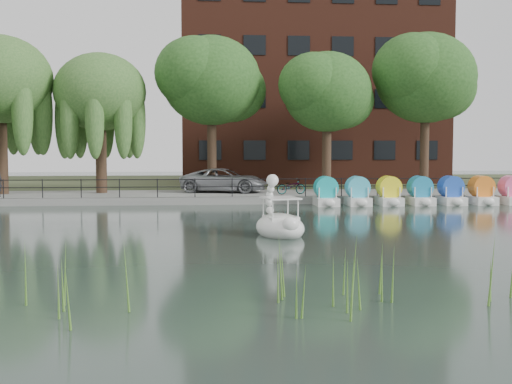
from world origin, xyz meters
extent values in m
plane|color=#3D5149|center=(0.00, 0.00, 0.00)|extent=(120.00, 120.00, 0.00)
cube|color=gray|center=(0.00, 16.00, 0.20)|extent=(40.00, 6.00, 0.40)
cube|color=gray|center=(0.00, 13.05, 0.20)|extent=(40.00, 0.25, 0.40)
cube|color=#47512D|center=(0.00, 30.00, 0.18)|extent=(60.00, 22.00, 0.36)
cylinder|color=black|center=(0.00, 13.25, 1.35)|extent=(32.00, 0.04, 0.04)
cylinder|color=black|center=(0.00, 13.25, 0.95)|extent=(32.00, 0.04, 0.04)
cylinder|color=black|center=(0.00, 13.25, 0.90)|extent=(0.05, 0.05, 1.00)
cube|color=#4C1E16|center=(7.00, 30.00, 9.36)|extent=(20.00, 10.00, 18.00)
cylinder|color=#473323|center=(-13.00, 16.50, 2.50)|extent=(0.60, 0.60, 4.20)
ellipsoid|color=#5D893E|center=(-13.00, 16.50, 6.91)|extent=(5.88, 5.88, 5.00)
cylinder|color=#473323|center=(-7.50, 17.00, 2.30)|extent=(0.60, 0.60, 3.80)
ellipsoid|color=#5D893E|center=(-7.50, 17.00, 6.29)|extent=(5.32, 5.32, 4.52)
cylinder|color=#473323|center=(-1.00, 18.00, 2.65)|extent=(0.60, 0.60, 4.50)
ellipsoid|color=#41772D|center=(-1.00, 18.00, 7.10)|extent=(6.00, 6.00, 5.10)
cylinder|color=#473323|center=(6.00, 17.50, 2.42)|extent=(0.60, 0.60, 4.05)
ellipsoid|color=#41772D|center=(6.00, 17.50, 6.43)|extent=(5.40, 5.40, 4.59)
cylinder|color=#473323|center=(12.50, 18.50, 2.76)|extent=(0.60, 0.60, 4.72)
ellipsoid|color=#41772D|center=(12.50, 18.50, 7.44)|extent=(6.30, 6.30, 5.36)
imported|color=gray|center=(-0.31, 16.76, 1.22)|extent=(4.04, 6.35, 1.63)
imported|color=gray|center=(3.44, 14.86, 0.90)|extent=(0.98, 1.81, 1.00)
ellipsoid|color=white|center=(1.06, 0.78, 0.28)|extent=(2.06, 2.76, 0.55)
cube|color=white|center=(1.08, 0.69, 0.55)|extent=(1.22, 1.29, 0.28)
cube|color=white|center=(1.07, 0.74, 1.31)|extent=(1.39, 1.46, 0.06)
ellipsoid|color=white|center=(1.29, -0.25, 0.51)|extent=(0.66, 0.56, 0.51)
sphere|color=white|center=(0.88, 1.59, 1.89)|extent=(0.44, 0.44, 0.44)
cone|color=black|center=(0.82, 1.88, 1.86)|extent=(0.23, 0.27, 0.18)
cylinder|color=yellow|center=(0.85, 1.75, 1.87)|extent=(0.25, 0.14, 0.24)
cube|color=white|center=(4.89, 11.94, 0.22)|extent=(1.15, 1.70, 0.44)
cylinder|color=#17B2B6|center=(4.89, 12.04, 0.95)|extent=(0.90, 1.20, 0.90)
cube|color=white|center=(6.59, 11.94, 0.22)|extent=(1.15, 1.70, 0.44)
cylinder|color=#40BDDC|center=(6.59, 12.04, 0.95)|extent=(0.90, 1.20, 0.90)
cube|color=white|center=(8.29, 11.94, 0.22)|extent=(1.15, 1.70, 0.44)
cylinder|color=yellow|center=(8.29, 12.04, 0.95)|extent=(0.90, 1.20, 0.90)
cube|color=white|center=(9.99, 11.94, 0.22)|extent=(1.15, 1.70, 0.44)
cylinder|color=#1F85B7|center=(9.99, 12.04, 0.95)|extent=(0.90, 1.20, 0.90)
cube|color=white|center=(11.69, 11.94, 0.22)|extent=(1.15, 1.70, 0.44)
cylinder|color=blue|center=(11.69, 12.04, 0.95)|extent=(0.90, 1.20, 0.90)
cube|color=white|center=(13.39, 11.94, 0.22)|extent=(1.15, 1.70, 0.44)
cylinder|color=orange|center=(13.39, 12.04, 0.95)|extent=(0.90, 1.20, 0.90)
cube|color=white|center=(15.09, 11.94, 0.22)|extent=(1.15, 1.70, 0.44)
cylinder|color=pink|center=(15.09, 12.04, 0.95)|extent=(0.90, 1.20, 0.90)
camera|label=1|loc=(-1.67, -21.24, 3.07)|focal=45.00mm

